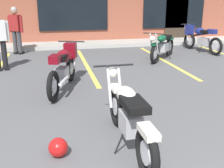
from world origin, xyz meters
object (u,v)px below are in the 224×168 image
(motorcycle_foreground_classic, at_px, (129,115))
(motorcycle_silver_naked, at_px, (200,37))
(motorcycle_black_cruiser, at_px, (64,66))
(helmet_on_pavement, at_px, (58,147))
(person_by_back_row, at_px, (16,28))
(motorcycle_orange_scrambler, at_px, (163,46))

(motorcycle_foreground_classic, bearing_deg, motorcycle_silver_naked, 53.80)
(motorcycle_foreground_classic, bearing_deg, motorcycle_black_cruiser, 104.74)
(motorcycle_silver_naked, xyz_separation_m, helmet_on_pavement, (-5.55, -6.31, -0.40))
(motorcycle_foreground_classic, bearing_deg, person_by_back_row, 106.86)
(motorcycle_silver_naked, xyz_separation_m, person_by_back_row, (-6.74, 0.94, 0.42))
(motorcycle_orange_scrambler, bearing_deg, motorcycle_silver_naked, 28.53)
(helmet_on_pavement, bearing_deg, motorcycle_silver_naked, 48.70)
(motorcycle_black_cruiser, relative_size, motorcycle_orange_scrambler, 1.19)
(motorcycle_silver_naked, bearing_deg, motorcycle_orange_scrambler, -151.47)
(motorcycle_black_cruiser, relative_size, motorcycle_silver_naked, 0.98)
(motorcycle_foreground_classic, distance_m, motorcycle_orange_scrambler, 5.81)
(person_by_back_row, distance_m, helmet_on_pavement, 7.39)
(helmet_on_pavement, bearing_deg, motorcycle_foreground_classic, 4.15)
(person_by_back_row, relative_size, helmet_on_pavement, 6.44)
(motorcycle_foreground_classic, relative_size, motorcycle_silver_naked, 1.01)
(motorcycle_black_cruiser, distance_m, person_by_back_row, 4.65)
(motorcycle_silver_naked, height_order, motorcycle_orange_scrambler, same)
(motorcycle_foreground_classic, distance_m, person_by_back_row, 7.52)
(motorcycle_orange_scrambler, height_order, person_by_back_row, person_by_back_row)
(person_by_back_row, bearing_deg, motorcycle_black_cruiser, -71.83)
(person_by_back_row, bearing_deg, helmet_on_pavement, -80.62)
(motorcycle_foreground_classic, xyz_separation_m, motorcycle_black_cruiser, (-0.73, 2.78, 0.07))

